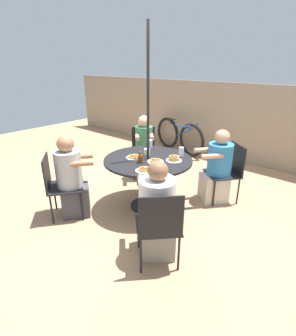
# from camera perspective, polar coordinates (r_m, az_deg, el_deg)

# --- Properties ---
(ground_plane) EXTENTS (12.00, 12.00, 0.00)m
(ground_plane) POSITION_cam_1_polar(r_m,az_deg,el_deg) (3.94, 0.00, -8.19)
(ground_plane) COLOR tan
(back_fence) EXTENTS (10.00, 0.06, 1.61)m
(back_fence) POSITION_cam_1_polar(r_m,az_deg,el_deg) (5.87, 17.88, 9.40)
(back_fence) COLOR gray
(back_fence) RESTS_ON ground
(patio_table) EXTENTS (1.23, 1.23, 0.74)m
(patio_table) POSITION_cam_1_polar(r_m,az_deg,el_deg) (3.67, 0.00, 0.22)
(patio_table) COLOR black
(patio_table) RESTS_ON ground
(umbrella_pole) EXTENTS (0.04, 0.04, 2.44)m
(umbrella_pole) POSITION_cam_1_polar(r_m,az_deg,el_deg) (3.49, 0.00, 9.41)
(umbrella_pole) COLOR black
(umbrella_pole) RESTS_ON ground
(patio_chair_north) EXTENTS (0.63, 0.63, 0.88)m
(patio_chair_north) POSITION_cam_1_polar(r_m,az_deg,el_deg) (4.86, -0.96, 4.25)
(patio_chair_north) COLOR black
(patio_chair_north) RESTS_ON ground
(diner_north) EXTENTS (0.51, 0.52, 1.14)m
(diner_north) POSITION_cam_1_polar(r_m,az_deg,el_deg) (4.68, -0.85, 3.97)
(diner_north) COLOR slate
(diner_north) RESTS_ON ground
(patio_chair_east) EXTENTS (0.63, 0.63, 0.88)m
(patio_chair_east) POSITION_cam_1_polar(r_m,az_deg,el_deg) (3.68, -18.95, -3.06)
(patio_chair_east) COLOR black
(patio_chair_east) RESTS_ON ground
(diner_east) EXTENTS (0.54, 0.57, 1.14)m
(diner_east) POSITION_cam_1_polar(r_m,az_deg,el_deg) (3.65, -16.27, -2.56)
(diner_east) COLOR #3D3D42
(diner_east) RESTS_ON ground
(patio_chair_south) EXTENTS (0.63, 0.63, 0.88)m
(patio_chair_south) POSITION_cam_1_polar(r_m,az_deg,el_deg) (2.65, 2.42, -12.13)
(patio_chair_south) COLOR black
(patio_chair_south) RESTS_ON ground
(diner_south) EXTENTS (0.63, 0.63, 1.11)m
(diner_south) POSITION_cam_1_polar(r_m,az_deg,el_deg) (2.80, 1.94, -10.09)
(diner_south) COLOR gray
(diner_south) RESTS_ON ground
(patio_chair_west) EXTENTS (0.63, 0.63, 0.88)m
(patio_chair_west) POSITION_cam_1_polar(r_m,az_deg,el_deg) (4.10, 17.04, -0.22)
(patio_chair_west) COLOR black
(patio_chair_west) RESTS_ON ground
(diner_west) EXTENTS (0.57, 0.59, 1.11)m
(diner_west) POSITION_cam_1_polar(r_m,az_deg,el_deg) (4.02, 14.79, -0.36)
(diner_west) COLOR beige
(diner_west) RESTS_ON ground
(pancake_plate_a) EXTENTS (0.22, 0.22, 0.04)m
(pancake_plate_a) POSITION_cam_1_polar(r_m,az_deg,el_deg) (3.50, 1.63, 1.51)
(pancake_plate_a) COLOR white
(pancake_plate_a) RESTS_ON patio_table
(pancake_plate_b) EXTENTS (0.22, 0.22, 0.04)m
(pancake_plate_b) POSITION_cam_1_polar(r_m,az_deg,el_deg) (3.65, -3.09, 2.39)
(pancake_plate_b) COLOR white
(pancake_plate_b) RESTS_ON patio_table
(pancake_plate_c) EXTENTS (0.22, 0.22, 0.08)m
(pancake_plate_c) POSITION_cam_1_polar(r_m,az_deg,el_deg) (3.55, 5.65, 1.98)
(pancake_plate_c) COLOR white
(pancake_plate_c) RESTS_ON patio_table
(pancake_plate_d) EXTENTS (0.22, 0.22, 0.05)m
(pancake_plate_d) POSITION_cam_1_polar(r_m,az_deg,el_deg) (3.21, -0.83, -0.43)
(pancake_plate_d) COLOR white
(pancake_plate_d) RESTS_ON patio_table
(syrup_bottle) EXTENTS (0.09, 0.07, 0.15)m
(syrup_bottle) POSITION_cam_1_polar(r_m,az_deg,el_deg) (3.47, -1.64, 2.09)
(syrup_bottle) COLOR brown
(syrup_bottle) RESTS_ON patio_table
(coffee_cup) EXTENTS (0.09, 0.09, 0.10)m
(coffee_cup) POSITION_cam_1_polar(r_m,az_deg,el_deg) (3.75, -0.22, 3.51)
(coffee_cup) COLOR beige
(coffee_cup) RESTS_ON patio_table
(drinking_glass_a) EXTENTS (0.07, 0.07, 0.13)m
(drinking_glass_a) POSITION_cam_1_polar(r_m,az_deg,el_deg) (3.74, 7.23, 3.52)
(drinking_glass_a) COLOR silver
(drinking_glass_a) RESTS_ON patio_table
(drinking_glass_b) EXTENTS (0.08, 0.08, 0.12)m
(drinking_glass_b) POSITION_cam_1_polar(r_m,az_deg,el_deg) (4.11, 0.41, 5.33)
(drinking_glass_b) COLOR silver
(drinking_glass_b) RESTS_ON patio_table
(bicycle) EXTENTS (1.54, 0.50, 0.76)m
(bicycle) POSITION_cam_1_polar(r_m,az_deg,el_deg) (6.21, 6.76, 6.94)
(bicycle) COLOR black
(bicycle) RESTS_ON ground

